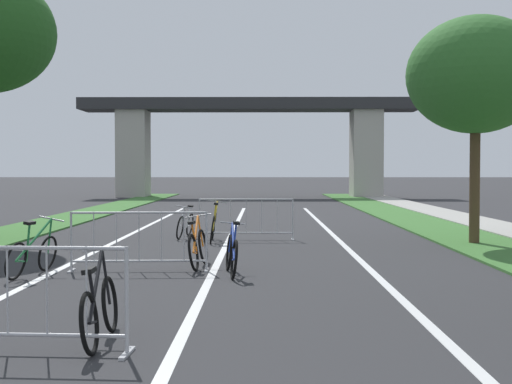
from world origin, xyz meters
name	(u,v)px	position (x,y,z in m)	size (l,w,h in m)	color
grass_verge_left	(55,222)	(-6.07, 21.10, 0.03)	(2.06, 51.58, 0.05)	#386B2D
grass_verge_right	(420,222)	(6.07, 21.10, 0.03)	(2.06, 51.58, 0.05)	#386B2D
sidewalk_path_right	(477,222)	(7.96, 21.10, 0.04)	(1.73, 51.58, 0.08)	#9E9B93
lane_stripe_center	(227,243)	(0.00, 14.92, 0.00)	(0.14, 29.84, 0.01)	silver
lane_stripe_right_lane	(341,243)	(2.77, 14.92, 0.00)	(0.14, 29.84, 0.01)	silver
lane_stripe_left_lane	(114,242)	(-2.77, 14.92, 0.00)	(0.14, 29.84, 0.01)	silver
overpass_bridge	(249,131)	(0.00, 42.63, 4.26)	(21.51, 2.91, 6.26)	#2D2D30
tree_right_maple_mid	(476,75)	(5.88, 14.56, 4.00)	(3.25, 3.25, 5.39)	#4C3823
crowd_barrier_nearest	(8,300)	(-1.62, 4.81, 0.52)	(2.44, 0.57, 1.05)	#ADADB2
crowd_barrier_second	(139,242)	(-1.31, 10.21, 0.52)	(2.44, 0.55, 1.05)	#ADADB2
crowd_barrier_third	(246,219)	(0.44, 15.60, 0.52)	(2.42, 0.45, 1.05)	#ADADB2
bicycle_orange_0	(198,247)	(-0.31, 10.67, 0.37)	(0.51, 1.63, 0.97)	black
bicycle_black_1	(100,309)	(-0.81, 5.20, 0.35)	(0.43, 1.58, 0.96)	black
bicycle_white_3	(185,224)	(-1.16, 16.15, 0.35)	(0.42, 1.60, 0.88)	black
bicycle_green_4	(33,254)	(-2.99, 9.66, 0.37)	(0.65, 1.69, 0.98)	black
bicycle_blue_5	(232,254)	(0.34, 9.81, 0.36)	(0.43, 1.65, 0.93)	black
bicycle_yellow_6	(214,226)	(-0.35, 15.16, 0.39)	(0.52, 1.71, 1.02)	black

